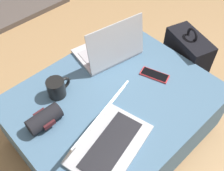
{
  "coord_description": "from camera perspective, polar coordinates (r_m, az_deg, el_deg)",
  "views": [
    {
      "loc": [
        -0.56,
        -0.59,
        1.43
      ],
      "look_at": [
        -0.0,
        0.01,
        0.46
      ],
      "focal_mm": 42.0,
      "sensor_mm": 36.0,
      "label": 1
    }
  ],
  "objects": [
    {
      "name": "ground_plane",
      "position": [
        1.65,
        0.32,
        -10.56
      ],
      "size": [
        14.0,
        14.0,
        0.0
      ],
      "primitive_type": "plane",
      "color": "tan"
    },
    {
      "name": "ottoman",
      "position": [
        1.48,
        0.35,
        -6.9
      ],
      "size": [
        1.0,
        0.81,
        0.38
      ],
      "color": "#2A3D4E",
      "rests_on": "ground_plane"
    },
    {
      "name": "laptop_near",
      "position": [
        1.15,
        -1.56,
        -11.21
      ],
      "size": [
        0.42,
        0.32,
        0.24
      ],
      "rotation": [
        0.0,
        0.0,
        0.24
      ],
      "color": "silver",
      "rests_on": "ottoman"
    },
    {
      "name": "laptop_far",
      "position": [
        1.5,
        -0.49,
        7.99
      ],
      "size": [
        0.38,
        0.3,
        0.25
      ],
      "rotation": [
        0.0,
        0.0,
        2.98
      ],
      "color": "silver",
      "rests_on": "ottoman"
    },
    {
      "name": "cell_phone",
      "position": [
        1.44,
        9.25,
        2.3
      ],
      "size": [
        0.11,
        0.17,
        0.01
      ],
      "rotation": [
        0.0,
        0.0,
        3.48
      ],
      "color": "red",
      "rests_on": "ottoman"
    },
    {
      "name": "backpack",
      "position": [
        1.79,
        15.57,
        4.53
      ],
      "size": [
        0.27,
        0.33,
        0.5
      ],
      "rotation": [
        0.0,
        0.0,
        1.27
      ],
      "color": "black",
      "rests_on": "ground_plane"
    },
    {
      "name": "wrist_brace",
      "position": [
        1.24,
        -14.51,
        -7.02
      ],
      "size": [
        0.16,
        0.1,
        0.08
      ],
      "rotation": [
        0.0,
        0.0,
        6.28
      ],
      "color": "black",
      "rests_on": "ottoman"
    },
    {
      "name": "coffee_mug",
      "position": [
        1.33,
        -11.91,
        -0.47
      ],
      "size": [
        0.13,
        0.09,
        0.1
      ],
      "color": "black",
      "rests_on": "ottoman"
    }
  ]
}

